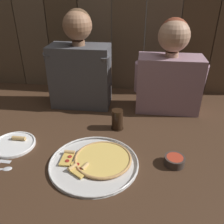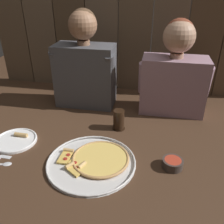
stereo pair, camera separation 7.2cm
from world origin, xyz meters
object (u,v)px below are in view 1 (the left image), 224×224
dinner_plate (14,144)px  drinking_glass (117,120)px  diner_right (170,71)px  dipping_bowl (175,160)px  pizza_tray (97,161)px  diner_left (80,65)px

dinner_plate → drinking_glass: bearing=24.1°
drinking_glass → diner_right: 0.47m
dipping_bowl → diner_right: 0.63m
dinner_plate → pizza_tray: bearing=-10.4°
dinner_plate → diner_right: size_ratio=0.39×
diner_left → diner_right: size_ratio=1.07×
dinner_plate → diner_left: (0.25, 0.53, 0.28)m
dinner_plate → diner_left: size_ratio=0.36×
drinking_glass → diner_left: 0.46m
pizza_tray → diner_left: (-0.21, 0.61, 0.28)m
pizza_tray → dinner_plate: bearing=169.6°
dinner_plate → dipping_bowl: 0.84m
dipping_bowl → diner_left: (-0.58, 0.58, 0.26)m
drinking_glass → diner_left: bearing=134.0°
diner_right → dinner_plate: bearing=-147.7°
pizza_tray → diner_right: bearing=58.9°
dinner_plate → drinking_glass: size_ratio=1.89×
pizza_tray → diner_left: diner_left is taller
drinking_glass → diner_left: (-0.28, 0.29, 0.23)m
drinking_glass → diner_left: size_ratio=0.19×
pizza_tray → drinking_glass: drinking_glass is taller
dipping_bowl → diner_left: 0.86m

